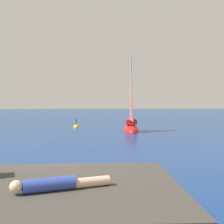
# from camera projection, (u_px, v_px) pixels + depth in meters

# --- Properties ---
(ground_plane) EXTENTS (160.00, 160.00, 0.00)m
(ground_plane) POSITION_uv_depth(u_px,v_px,m) (71.00, 183.00, 9.55)
(ground_plane) COLOR navy
(shore_ledge) EXTENTS (6.35, 3.88, 1.00)m
(shore_ledge) POSITION_uv_depth(u_px,v_px,m) (10.00, 212.00, 5.71)
(shore_ledge) COLOR #423D38
(shore_ledge) RESTS_ON ground
(boulder_inland) EXTENTS (1.50, 1.74, 1.32)m
(boulder_inland) POSITION_uv_depth(u_px,v_px,m) (81.00, 204.00, 7.61)
(boulder_inland) COLOR #463737
(boulder_inland) RESTS_ON ground
(sailboat_near) EXTENTS (1.30, 3.63, 6.68)m
(sailboat_near) POSITION_uv_depth(u_px,v_px,m) (131.00, 127.00, 25.23)
(sailboat_near) COLOR red
(sailboat_near) RESTS_ON ground
(person_sunbather) EXTENTS (1.70, 0.75, 0.25)m
(person_sunbather) POSITION_uv_depth(u_px,v_px,m) (57.00, 184.00, 5.35)
(person_sunbather) COLOR #334CB2
(person_sunbather) RESTS_ON shore_ledge
(marker_buoy) EXTENTS (0.56, 0.56, 1.13)m
(marker_buoy) POSITION_uv_depth(u_px,v_px,m) (76.00, 127.00, 29.03)
(marker_buoy) COLOR yellow
(marker_buoy) RESTS_ON ground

